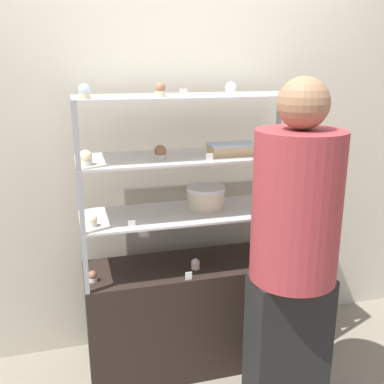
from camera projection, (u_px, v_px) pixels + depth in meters
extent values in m
plane|color=gray|center=(192.00, 360.00, 2.77)|extent=(20.00, 20.00, 0.00)
cube|color=beige|center=(177.00, 142.00, 2.74)|extent=(8.00, 0.05, 2.60)
cube|color=black|center=(192.00, 313.00, 2.68)|extent=(1.22, 0.42, 0.65)
cube|color=#99999E|center=(82.00, 236.00, 2.58)|extent=(0.02, 0.02, 0.32)
cube|color=#99999E|center=(274.00, 217.00, 2.88)|extent=(0.02, 0.02, 0.32)
cube|color=#99999E|center=(86.00, 264.00, 2.21)|extent=(0.02, 0.02, 0.32)
cube|color=#99999E|center=(304.00, 240.00, 2.52)|extent=(0.02, 0.02, 0.32)
cube|color=silver|center=(192.00, 212.00, 2.50)|extent=(1.22, 0.42, 0.01)
cube|color=#99999E|center=(78.00, 182.00, 2.49)|extent=(0.02, 0.02, 0.32)
cube|color=#99999E|center=(276.00, 169.00, 2.80)|extent=(0.02, 0.02, 0.32)
cube|color=#99999E|center=(81.00, 203.00, 2.12)|extent=(0.02, 0.02, 0.32)
cube|color=#99999E|center=(308.00, 185.00, 2.43)|extent=(0.02, 0.02, 0.32)
cube|color=silver|center=(192.00, 156.00, 2.42)|extent=(1.22, 0.42, 0.01)
cube|color=#99999E|center=(74.00, 125.00, 2.40)|extent=(0.02, 0.02, 0.32)
cube|color=#99999E|center=(279.00, 118.00, 2.71)|extent=(0.02, 0.02, 0.32)
cube|color=#99999E|center=(76.00, 136.00, 2.03)|extent=(0.02, 0.02, 0.32)
cube|color=#99999E|center=(313.00, 126.00, 2.34)|extent=(0.02, 0.02, 0.32)
cube|color=silver|center=(192.00, 96.00, 2.33)|extent=(1.22, 0.42, 0.01)
cylinder|color=beige|center=(206.00, 199.00, 2.54)|extent=(0.21, 0.21, 0.11)
cylinder|color=white|center=(206.00, 189.00, 2.52)|extent=(0.22, 0.22, 0.02)
cube|color=#DBBC84|center=(232.00, 150.00, 2.43)|extent=(0.25, 0.14, 0.05)
cube|color=silver|center=(233.00, 144.00, 2.42)|extent=(0.26, 0.14, 0.01)
cylinder|color=white|center=(93.00, 279.00, 2.37)|extent=(0.05, 0.05, 0.02)
sphere|color=#8C5B42|center=(92.00, 275.00, 2.37)|extent=(0.05, 0.05, 0.05)
cylinder|color=white|center=(195.00, 267.00, 2.52)|extent=(0.05, 0.05, 0.02)
sphere|color=silver|center=(195.00, 263.00, 2.51)|extent=(0.05, 0.05, 0.05)
cylinder|color=white|center=(287.00, 256.00, 2.66)|extent=(0.05, 0.05, 0.02)
sphere|color=white|center=(288.00, 253.00, 2.65)|extent=(0.05, 0.05, 0.05)
cube|color=white|center=(189.00, 276.00, 2.39)|extent=(0.04, 0.00, 0.04)
cylinder|color=beige|center=(93.00, 224.00, 2.26)|extent=(0.04, 0.04, 0.03)
sphere|color=#F4EAB2|center=(92.00, 219.00, 2.26)|extent=(0.05, 0.05, 0.05)
cylinder|color=beige|center=(292.00, 206.00, 2.54)|extent=(0.04, 0.04, 0.03)
sphere|color=#F4EAB2|center=(292.00, 202.00, 2.54)|extent=(0.05, 0.05, 0.05)
cube|color=white|center=(132.00, 225.00, 2.23)|extent=(0.04, 0.00, 0.04)
cylinder|color=beige|center=(86.00, 162.00, 2.18)|extent=(0.06, 0.06, 0.03)
sphere|color=#F4EAB2|center=(86.00, 156.00, 2.17)|extent=(0.06, 0.06, 0.06)
cylinder|color=beige|center=(160.00, 157.00, 2.31)|extent=(0.06, 0.06, 0.03)
sphere|color=#8C5B42|center=(160.00, 151.00, 2.30)|extent=(0.06, 0.06, 0.06)
cylinder|color=#CCB28C|center=(291.00, 150.00, 2.49)|extent=(0.06, 0.06, 0.03)
sphere|color=white|center=(291.00, 144.00, 2.48)|extent=(0.06, 0.06, 0.06)
cube|color=white|center=(210.00, 158.00, 2.24)|extent=(0.04, 0.00, 0.04)
cylinder|color=#CCB28C|center=(84.00, 96.00, 2.08)|extent=(0.05, 0.05, 0.03)
sphere|color=silver|center=(84.00, 89.00, 2.07)|extent=(0.05, 0.05, 0.05)
cylinder|color=#CCB28C|center=(160.00, 94.00, 2.21)|extent=(0.05, 0.05, 0.03)
sphere|color=#8C5B42|center=(160.00, 88.00, 2.20)|extent=(0.05, 0.05, 0.05)
cylinder|color=white|center=(231.00, 93.00, 2.28)|extent=(0.05, 0.05, 0.03)
sphere|color=white|center=(231.00, 87.00, 2.27)|extent=(0.05, 0.05, 0.05)
cylinder|color=white|center=(292.00, 91.00, 2.43)|extent=(0.05, 0.05, 0.03)
sphere|color=#F4EAB2|center=(292.00, 86.00, 2.42)|extent=(0.05, 0.05, 0.05)
cube|color=white|center=(183.00, 93.00, 2.12)|extent=(0.04, 0.00, 0.04)
cube|color=black|center=(287.00, 350.00, 2.21)|extent=(0.38, 0.21, 0.79)
cylinder|color=#993338|center=(296.00, 207.00, 2.01)|extent=(0.40, 0.40, 0.69)
sphere|color=#936B4C|center=(303.00, 103.00, 1.88)|extent=(0.22, 0.22, 0.22)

